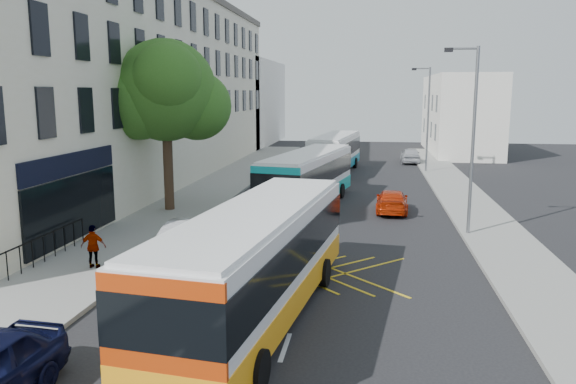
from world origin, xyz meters
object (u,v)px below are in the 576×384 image
at_px(bus_near, 257,261).
at_px(bus_mid, 308,178).
at_px(street_tree, 165,91).
at_px(parked_car_silver, 185,241).
at_px(lamp_far, 427,114).
at_px(distant_car_grey, 325,148).
at_px(motorbike, 166,380).
at_px(pedestrian_far, 94,247).
at_px(bus_far, 335,152).
at_px(red_hatchback, 392,201).
at_px(distant_car_silver, 410,155).
at_px(lamp_near, 471,131).

xyz_separation_m(bus_near, bus_mid, (-0.39, 15.91, -0.07)).
relative_size(street_tree, parked_car_silver, 2.04).
relative_size(lamp_far, distant_car_grey, 1.90).
relative_size(motorbike, pedestrian_far, 1.25).
height_order(distant_car_grey, pedestrian_far, pedestrian_far).
distance_m(motorbike, pedestrian_far, 10.10).
relative_size(street_tree, distant_car_grey, 2.09).
height_order(bus_near, bus_mid, bus_near).
relative_size(bus_mid, parked_car_silver, 2.53).
height_order(bus_far, red_hatchback, bus_far).
bearing_deg(pedestrian_far, bus_near, 149.78).
distance_m(lamp_far, pedestrian_far, 30.60).
distance_m(bus_near, motorbike, 5.25).
distance_m(bus_near, bus_mid, 15.92).
height_order(bus_mid, distant_car_grey, bus_mid).
bearing_deg(distant_car_silver, parked_car_silver, 71.88).
relative_size(lamp_near, distant_car_grey, 1.90).
bearing_deg(distant_car_silver, lamp_near, 91.77).
xyz_separation_m(lamp_far, pedestrian_far, (-13.75, -27.09, -3.70)).
bearing_deg(lamp_far, parked_car_silver, -113.83).
relative_size(bus_far, parked_car_silver, 2.49).
bearing_deg(motorbike, lamp_far, 82.58).
xyz_separation_m(red_hatchback, distant_car_grey, (-5.84, 28.12, -0.00)).
bearing_deg(distant_car_silver, lamp_far, 96.67).
bearing_deg(lamp_far, red_hatchback, -101.24).
relative_size(motorbike, red_hatchback, 0.48).
xyz_separation_m(lamp_far, motorbike, (-7.99, -35.39, -3.81)).
relative_size(red_hatchback, distant_car_silver, 0.99).
height_order(street_tree, red_hatchback, street_tree).
bearing_deg(bus_mid, motorbike, -80.57).
xyz_separation_m(bus_near, red_hatchback, (4.20, 14.95, -1.07)).
xyz_separation_m(distant_car_silver, pedestrian_far, (-13.06, -33.27, 0.23)).
height_order(red_hatchback, pedestrian_far, pedestrian_far).
xyz_separation_m(street_tree, bus_mid, (7.07, 2.69, -4.71)).
relative_size(lamp_near, motorbike, 4.15).
bearing_deg(street_tree, lamp_far, 49.19).
bearing_deg(parked_car_silver, street_tree, 120.35).
bearing_deg(lamp_near, distant_car_silver, 91.52).
relative_size(bus_near, red_hatchback, 2.83).
height_order(bus_near, red_hatchback, bus_near).
distance_m(lamp_far, distant_car_grey, 16.11).
bearing_deg(lamp_far, pedestrian_far, -116.92).
distance_m(lamp_near, distant_car_silver, 26.49).
bearing_deg(street_tree, red_hatchback, 8.43).
distance_m(bus_near, parked_car_silver, 6.49).
bearing_deg(bus_mid, pedestrian_far, -105.24).
distance_m(red_hatchback, distant_car_silver, 21.62).
relative_size(street_tree, bus_mid, 0.80).
relative_size(street_tree, lamp_near, 1.10).
distance_m(parked_car_silver, distant_car_silver, 32.99).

